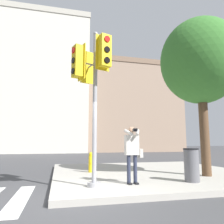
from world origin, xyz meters
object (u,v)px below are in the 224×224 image
(person_photographer, at_px, (132,149))
(street_tree, at_px, (200,62))
(traffic_signal_pole, at_px, (91,76))
(fire_hydrant, at_px, (91,162))
(trash_bin, at_px, (192,165))

(person_photographer, height_order, street_tree, street_tree)
(traffic_signal_pole, bearing_deg, fire_hydrant, 81.22)
(person_photographer, bearing_deg, street_tree, 15.15)
(traffic_signal_pole, relative_size, trash_bin, 4.42)
(fire_hydrant, bearing_deg, street_tree, -26.55)
(traffic_signal_pole, height_order, trash_bin, traffic_signal_pole)
(traffic_signal_pole, distance_m, fire_hydrant, 4.08)
(traffic_signal_pole, xyz_separation_m, street_tree, (4.43, 1.04, 1.21))
(fire_hydrant, xyz_separation_m, trash_bin, (2.73, -2.94, 0.11))
(fire_hydrant, height_order, trash_bin, trash_bin)
(traffic_signal_pole, height_order, fire_hydrant, traffic_signal_pole)
(traffic_signal_pole, bearing_deg, trash_bin, 1.47)
(traffic_signal_pole, relative_size, street_tree, 0.75)
(street_tree, bearing_deg, traffic_signal_pole, -166.81)
(fire_hydrant, bearing_deg, traffic_signal_pole, -98.78)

